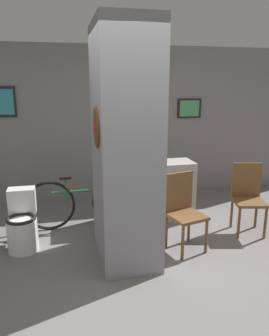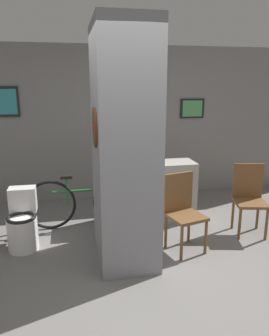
% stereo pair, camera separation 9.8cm
% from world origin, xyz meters
% --- Properties ---
extents(ground_plane, '(14.00, 14.00, 0.00)m').
position_xyz_m(ground_plane, '(0.00, 0.00, 0.00)').
color(ground_plane, slate).
extents(wall_back, '(8.00, 0.09, 2.60)m').
position_xyz_m(wall_back, '(0.00, 2.63, 1.30)').
color(wall_back, gray).
rests_on(wall_back, ground_plane).
extents(pillar_center, '(0.67, 1.05, 2.60)m').
position_xyz_m(pillar_center, '(-0.08, 0.53, 1.30)').
color(pillar_center, gray).
rests_on(pillar_center, ground_plane).
extents(counter_shelf, '(1.24, 0.44, 0.87)m').
position_xyz_m(counter_shelf, '(0.51, 1.47, 0.43)').
color(counter_shelf, gray).
rests_on(counter_shelf, ground_plane).
extents(toilet, '(0.36, 0.52, 0.72)m').
position_xyz_m(toilet, '(-1.28, 0.94, 0.31)').
color(toilet, white).
rests_on(toilet, ground_plane).
extents(chair_near_pillar, '(0.49, 0.49, 0.94)m').
position_xyz_m(chair_near_pillar, '(0.64, 0.53, 0.51)').
color(chair_near_pillar, brown).
rests_on(chair_near_pillar, ground_plane).
extents(chair_by_doorway, '(0.48, 0.48, 0.94)m').
position_xyz_m(chair_by_doorway, '(1.67, 0.79, 0.51)').
color(chair_by_doorway, brown).
rests_on(chair_by_doorway, ground_plane).
extents(bicycle, '(1.64, 0.42, 0.76)m').
position_xyz_m(bicycle, '(-0.49, 1.41, 0.37)').
color(bicycle, black).
rests_on(bicycle, ground_plane).
extents(bottle_tall, '(0.09, 0.09, 0.26)m').
position_xyz_m(bottle_tall, '(0.38, 1.51, 0.96)').
color(bottle_tall, silver).
rests_on(bottle_tall, counter_shelf).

